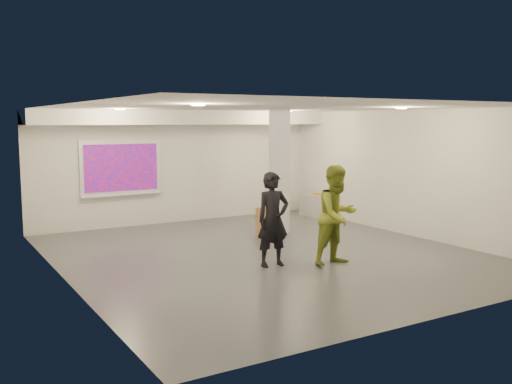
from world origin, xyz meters
TOP-DOWN VIEW (x-y plane):
  - floor at (0.00, 0.00)m, footprint 8.00×9.00m
  - ceiling at (0.00, 0.00)m, footprint 8.00×9.00m
  - wall_back at (0.00, 4.50)m, footprint 8.00×0.01m
  - wall_front at (0.00, -4.50)m, footprint 8.00×0.01m
  - wall_left at (-4.00, 0.00)m, footprint 0.01×9.00m
  - wall_right at (4.00, 0.00)m, footprint 0.01×9.00m
  - soffit_band at (0.00, 3.95)m, footprint 8.00×1.10m
  - downlight_nw at (-2.20, 2.50)m, footprint 0.22×0.22m
  - downlight_ne at (2.20, 2.50)m, footprint 0.22×0.22m
  - downlight_sw at (-2.20, -1.50)m, footprint 0.22×0.22m
  - downlight_se at (2.20, -1.50)m, footprint 0.22×0.22m
  - column at (1.50, 1.80)m, footprint 0.52×0.52m
  - projection_screen at (-1.60, 4.45)m, footprint 2.10×0.13m
  - credenza at (3.72, 3.23)m, footprint 0.53×1.11m
  - postit_pad at (3.76, 3.25)m, footprint 0.22×0.28m
  - cardboard_back at (1.11, 1.68)m, footprint 0.63×0.19m
  - cardboard_front at (0.84, 1.44)m, footprint 0.45×0.19m
  - woman at (-0.39, -0.88)m, footprint 0.68×0.47m
  - man at (0.72, -1.40)m, footprint 0.98×0.80m

SIDE VIEW (x-z plane):
  - floor at x=0.00m, z-range -0.01..0.01m
  - cardboard_front at x=0.84m, z-range 0.00..0.49m
  - credenza at x=3.72m, z-range 0.00..0.63m
  - cardboard_back at x=1.11m, z-range 0.00..0.67m
  - postit_pad at x=3.76m, z-range 0.63..0.65m
  - woman at x=-0.39m, z-range 0.00..1.78m
  - man at x=0.72m, z-range 0.00..1.90m
  - wall_back at x=0.00m, z-range 0.00..3.00m
  - wall_front at x=0.00m, z-range 0.00..3.00m
  - wall_left at x=-4.00m, z-range 0.00..3.00m
  - wall_right at x=4.00m, z-range 0.00..3.00m
  - column at x=1.50m, z-range 0.00..3.00m
  - projection_screen at x=-1.60m, z-range 0.82..2.24m
  - soffit_band at x=0.00m, z-range 2.64..3.00m
  - downlight_nw at x=-2.20m, z-range 2.97..2.99m
  - downlight_ne at x=2.20m, z-range 2.97..2.99m
  - downlight_sw at x=-2.20m, z-range 2.97..2.99m
  - downlight_se at x=2.20m, z-range 2.97..2.99m
  - ceiling at x=0.00m, z-range 3.00..3.00m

